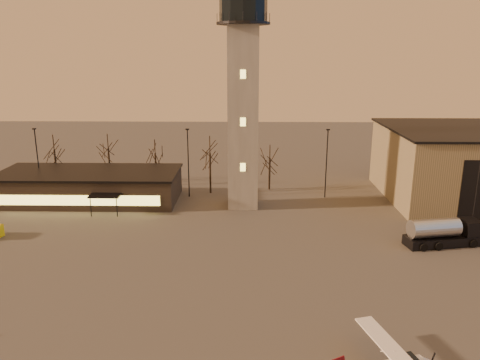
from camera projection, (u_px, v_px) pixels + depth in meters
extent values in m
plane|color=#494643|center=(238.00, 329.00, 36.27)|extent=(220.00, 220.00, 0.00)
cube|color=gray|center=(243.00, 120.00, 61.99)|extent=(4.00, 4.00, 24.00)
cylinder|color=black|center=(243.00, 23.00, 58.75)|extent=(6.80, 6.80, 0.30)
cylinder|color=black|center=(243.00, 8.00, 58.26)|extent=(6.00, 6.00, 3.40)
cube|color=black|center=(90.00, 187.00, 66.97)|extent=(25.00, 10.00, 4.00)
cube|color=black|center=(89.00, 172.00, 66.39)|extent=(25.40, 10.40, 0.30)
cube|color=#F1D154|center=(78.00, 200.00, 62.23)|extent=(22.00, 0.08, 1.40)
cube|color=black|center=(105.00, 196.00, 60.95)|extent=(4.00, 2.00, 0.20)
cylinder|color=black|center=(38.00, 163.00, 68.24)|extent=(0.16, 0.16, 10.00)
cube|color=black|center=(34.00, 129.00, 66.89)|extent=(0.50, 0.25, 0.18)
cylinder|color=black|center=(188.00, 164.00, 67.85)|extent=(0.16, 0.16, 10.00)
cube|color=black|center=(187.00, 129.00, 66.50)|extent=(0.50, 0.25, 0.18)
cylinder|color=black|center=(326.00, 164.00, 67.50)|extent=(0.16, 0.16, 10.00)
cube|color=black|center=(328.00, 130.00, 66.15)|extent=(0.50, 0.25, 0.18)
cylinder|color=black|center=(477.00, 188.00, 55.65)|extent=(0.16, 0.16, 10.00)
cylinder|color=black|center=(56.00, 167.00, 74.59)|extent=(0.28, 0.28, 5.74)
cylinder|color=black|center=(156.00, 169.00, 74.37)|extent=(0.28, 0.28, 5.25)
cylinder|color=black|center=(210.00, 173.00, 70.23)|extent=(0.28, 0.28, 6.16)
cylinder|color=black|center=(270.00, 174.00, 72.16)|extent=(0.28, 0.28, 4.97)
cylinder|color=black|center=(110.00, 165.00, 76.39)|extent=(0.28, 0.28, 5.60)
cube|color=white|center=(400.00, 358.00, 29.96)|extent=(3.80, 9.67, 0.12)
cube|color=black|center=(442.00, 240.00, 51.80)|extent=(8.69, 3.89, 1.09)
cube|color=black|center=(470.00, 227.00, 51.95)|extent=(2.36, 2.60, 1.78)
cube|color=black|center=(476.00, 224.00, 51.99)|extent=(0.45, 1.86, 0.99)
cylinder|color=silver|center=(434.00, 228.00, 51.20)|extent=(5.82, 3.07, 2.07)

